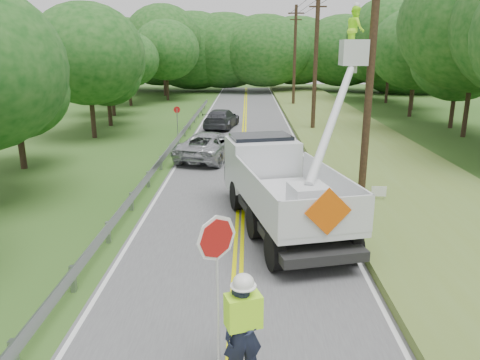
{
  "coord_description": "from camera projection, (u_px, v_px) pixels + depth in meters",
  "views": [
    {
      "loc": [
        0.26,
        -9.25,
        5.91
      ],
      "look_at": [
        0.0,
        6.0,
        1.5
      ],
      "focal_mm": 34.32,
      "sensor_mm": 36.0,
      "label": 1
    }
  ],
  "objects": [
    {
      "name": "treeline_horizon",
      "position": [
        258.0,
        51.0,
        62.77
      ],
      "size": [
        57.96,
        14.56,
        12.27
      ],
      "color": "#0F4312",
      "rests_on": "ground"
    },
    {
      "name": "guardrail",
      "position": [
        169.0,
        151.0,
        24.76
      ],
      "size": [
        0.18,
        48.0,
        0.77
      ],
      "color": "gray",
      "rests_on": "ground"
    },
    {
      "name": "utility_poles",
      "position": [
        334.0,
        60.0,
        25.33
      ],
      "size": [
        1.6,
        43.3,
        10.0
      ],
      "color": "black",
      "rests_on": "ground"
    },
    {
      "name": "flagger",
      "position": [
        243.0,
        326.0,
        8.1
      ],
      "size": [
        1.17,
        0.74,
        3.28
      ],
      "color": "#191E33",
      "rests_on": "road"
    },
    {
      "name": "stop_sign_permanent",
      "position": [
        177.0,
        118.0,
        30.7
      ],
      "size": [
        0.44,
        0.18,
        2.16
      ],
      "color": "gray",
      "rests_on": "ground"
    },
    {
      "name": "treeline_left",
      "position": [
        124.0,
        52.0,
        39.01
      ],
      "size": [
        10.11,
        57.83,
        11.15
      ],
      "color": "#332319",
      "rests_on": "ground"
    },
    {
      "name": "suv_silver",
      "position": [
        210.0,
        145.0,
        25.11
      ],
      "size": [
        3.86,
        5.9,
        1.51
      ],
      "primitive_type": "imported",
      "rotation": [
        0.0,
        0.0,
        2.87
      ],
      "color": "#ACAEB3",
      "rests_on": "road"
    },
    {
      "name": "suv_darkgrey",
      "position": [
        222.0,
        119.0,
        34.8
      ],
      "size": [
        2.83,
        5.21,
        1.43
      ],
      "primitive_type": "imported",
      "rotation": [
        0.0,
        0.0,
        2.97
      ],
      "color": "#393B40",
      "rests_on": "road"
    },
    {
      "name": "road",
      "position": [
        243.0,
        165.0,
        23.98
      ],
      "size": [
        7.2,
        96.0,
        0.03
      ],
      "color": "#4D4C4F",
      "rests_on": "ground"
    },
    {
      "name": "bucket_truck",
      "position": [
        280.0,
        172.0,
        16.3
      ],
      "size": [
        5.44,
        8.24,
        7.39
      ],
      "color": "black",
      "rests_on": "road"
    },
    {
      "name": "tall_grass_verge",
      "position": [
        379.0,
        163.0,
        23.82
      ],
      "size": [
        7.0,
        96.0,
        0.3
      ],
      "primitive_type": "cube",
      "color": "#5B6F2A",
      "rests_on": "ground"
    },
    {
      "name": "treeline_right",
      "position": [
        464.0,
        40.0,
        32.36
      ],
      "size": [
        11.08,
        51.73,
        11.86
      ],
      "color": "#332319",
      "rests_on": "ground"
    },
    {
      "name": "ground",
      "position": [
        236.0,
        315.0,
        10.53
      ],
      "size": [
        140.0,
        140.0,
        0.0
      ],
      "primitive_type": "plane",
      "color": "#264F15",
      "rests_on": "ground"
    },
    {
      "name": "yard_sign",
      "position": [
        379.0,
        192.0,
        17.57
      ],
      "size": [
        0.56,
        0.08,
        0.81
      ],
      "color": "white",
      "rests_on": "ground"
    }
  ]
}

